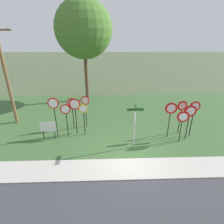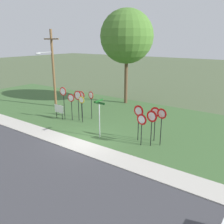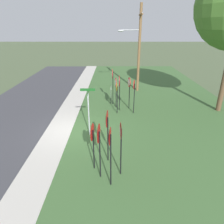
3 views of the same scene
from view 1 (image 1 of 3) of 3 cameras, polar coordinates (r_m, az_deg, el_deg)
name	(u,v)px [view 1 (image 1 of 3)]	position (r m, az deg, el deg)	size (l,w,h in m)	color
ground_plane	(128,159)	(10.35, 5.42, -15.21)	(160.00, 160.00, 0.00)	#4C5B3D
sidewalk_strip	(130,169)	(9.72, 6.03, -18.00)	(44.00, 1.60, 0.06)	#BCB7AD
grass_median	(120,116)	(15.46, 2.71, -1.21)	(44.00, 12.00, 0.04)	#3D6033
stop_sign_near_left	(72,107)	(12.89, -12.96, 1.70)	(0.71, 0.15, 2.44)	black
stop_sign_near_right	(85,105)	(12.99, -8.74, 2.26)	(0.65, 0.15, 2.48)	black
stop_sign_far_left	(75,108)	(12.07, -12.05, 1.17)	(0.79, 0.09, 2.65)	black
stop_sign_far_center	(84,114)	(11.94, -9.30, -0.50)	(0.61, 0.09, 2.29)	black
stop_sign_far_right	(66,113)	(12.07, -14.91, -0.42)	(0.68, 0.12, 2.34)	black
stop_sign_center_tall	(54,109)	(11.86, -18.51, 0.93)	(0.74, 0.10, 2.90)	black
yield_sign_near_left	(171,112)	(11.97, 18.73, 0.07)	(0.79, 0.13, 2.56)	black
yield_sign_near_right	(190,114)	(12.19, 24.19, -0.73)	(0.79, 0.13, 2.47)	black
yield_sign_far_left	(194,111)	(12.75, 25.38, 0.42)	(0.70, 0.12, 2.57)	black
yield_sign_far_right	(182,110)	(12.84, 21.94, 0.76)	(0.70, 0.11, 2.46)	black
yield_sign_center	(183,120)	(11.78, 22.19, -2.30)	(0.76, 0.13, 2.21)	black
street_name_post	(135,123)	(10.44, 7.44, -3.69)	(0.96, 0.82, 2.81)	#9EA0A8
utility_pole	(4,70)	(14.94, -32.02, 11.58)	(2.10, 2.15, 7.79)	brown
notice_board	(48,128)	(12.42, -20.24, -4.82)	(1.10, 0.06, 1.25)	black
oak_tree_left	(84,30)	(18.69, -9.28, 25.17)	(5.56, 5.56, 9.88)	brown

